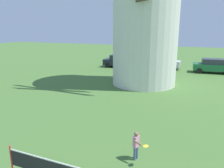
% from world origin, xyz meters
% --- Properties ---
extents(player_far, '(0.66, 0.63, 1.12)m').
position_xyz_m(player_far, '(0.91, 4.95, 0.64)').
color(player_far, slate).
rests_on(player_far, ground_plane).
extents(parked_car_black, '(4.09, 2.13, 1.56)m').
position_xyz_m(parked_car_black, '(-6.85, 23.58, 0.81)').
color(parked_car_black, '#1E232D').
rests_on(parked_car_black, ground_plane).
extents(parked_car_silver, '(4.26, 1.96, 1.56)m').
position_xyz_m(parked_car_silver, '(-1.71, 24.71, 0.81)').
color(parked_car_silver, silver).
rests_on(parked_car_silver, ground_plane).
extents(parked_car_green, '(4.14, 2.14, 1.56)m').
position_xyz_m(parked_car_green, '(3.91, 24.13, 0.81)').
color(parked_car_green, '#1E6638').
rests_on(parked_car_green, ground_plane).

